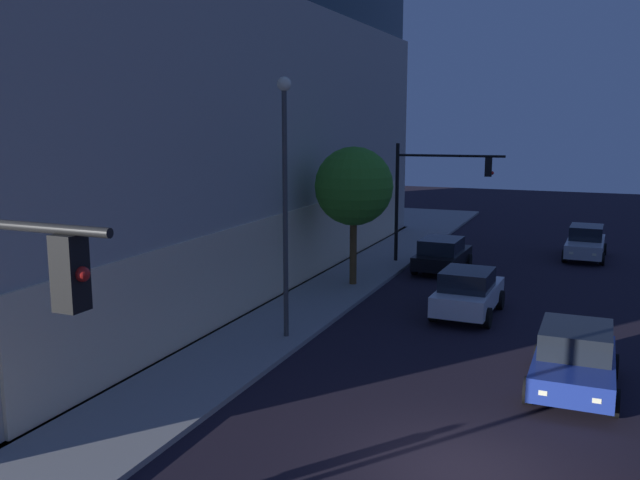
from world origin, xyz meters
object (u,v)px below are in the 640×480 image
at_px(car_black, 442,254).
at_px(car_silver, 586,242).
at_px(traffic_light_far_corner, 432,184).
at_px(street_lamp_sidewalk, 285,178).
at_px(modern_building, 60,115).
at_px(car_blue, 575,358).
at_px(car_white, 468,292).
at_px(sidewalk_tree, 354,187).

height_order(car_black, car_silver, car_silver).
bearing_deg(traffic_light_far_corner, street_lamp_sidewalk, 173.02).
distance_m(modern_building, car_blue, 25.61).
bearing_deg(car_black, street_lamp_sidewalk, 168.53).
bearing_deg(car_white, car_blue, -147.10).
relative_size(street_lamp_sidewalk, car_blue, 1.87).
bearing_deg(sidewalk_tree, car_black, -32.09).
relative_size(modern_building, sidewalk_tree, 6.01).
distance_m(car_blue, car_white, 7.08).
distance_m(car_white, car_silver, 13.54).
height_order(sidewalk_tree, car_blue, sidewalk_tree).
bearing_deg(car_white, sidewalk_tree, 64.59).
height_order(car_blue, car_black, car_blue).
distance_m(modern_building, traffic_light_far_corner, 18.10).
xyz_separation_m(sidewalk_tree, car_silver, (10.48, -9.07, -3.49)).
bearing_deg(traffic_light_far_corner, car_silver, -55.83).
distance_m(sidewalk_tree, car_blue, 12.95).
distance_m(traffic_light_far_corner, car_blue, 16.17).
height_order(sidewalk_tree, car_black, sidewalk_tree).
distance_m(street_lamp_sidewalk, car_blue, 9.87).
xyz_separation_m(traffic_light_far_corner, car_white, (-8.22, -3.31, -3.14)).
bearing_deg(car_silver, car_black, 133.59).
distance_m(traffic_light_far_corner, car_black, 3.50).
relative_size(car_blue, car_silver, 0.95).
distance_m(traffic_light_far_corner, car_silver, 9.11).
xyz_separation_m(modern_building, car_silver, (11.50, -23.55, -6.46)).
xyz_separation_m(modern_building, car_black, (5.59, -17.33, -6.47)).
bearing_deg(car_black, sidewalk_tree, 147.91).
distance_m(car_blue, car_silver, 18.95).
bearing_deg(street_lamp_sidewalk, modern_building, 66.07).
bearing_deg(street_lamp_sidewalk, car_blue, -95.52).
height_order(street_lamp_sidewalk, car_silver, street_lamp_sidewalk).
height_order(street_lamp_sidewalk, sidewalk_tree, street_lamp_sidewalk).
bearing_deg(sidewalk_tree, car_blue, -132.73).
bearing_deg(modern_building, car_black, -72.13).
xyz_separation_m(car_black, car_silver, (5.92, -6.21, 0.01)).
bearing_deg(car_blue, car_silver, 0.28).
bearing_deg(car_white, car_silver, -16.08).
bearing_deg(car_white, street_lamp_sidewalk, 135.89).
distance_m(car_black, car_silver, 8.58).
bearing_deg(car_silver, car_blue, -179.72).
relative_size(sidewalk_tree, car_silver, 1.26).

